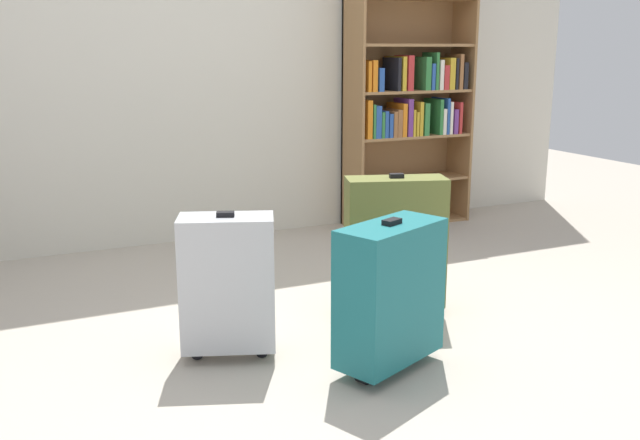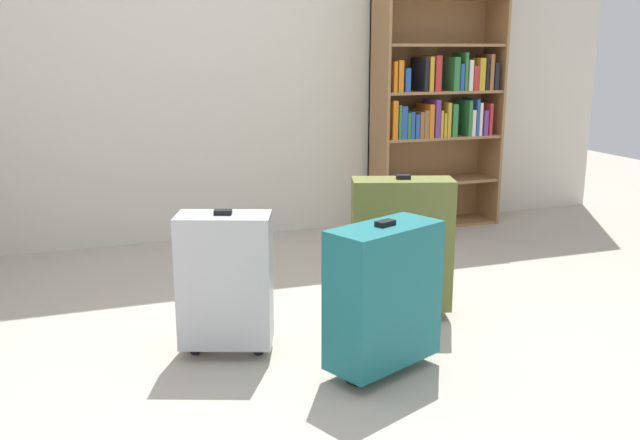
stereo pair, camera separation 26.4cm
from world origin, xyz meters
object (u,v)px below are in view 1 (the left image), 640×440
bookshelf (407,77)px  suitcase_teal (390,293)px  suitcase_olive (395,242)px  suitcase_silver (228,283)px

bookshelf → suitcase_teal: 2.62m
bookshelf → suitcase_teal: bearing=-122.7°
suitcase_teal → suitcase_olive: 0.62m
suitcase_teal → suitcase_silver: suitcase_silver is taller
bookshelf → suitcase_teal: bookshelf is taller
suitcase_silver → suitcase_olive: (0.88, 0.14, 0.03)m
suitcase_teal → suitcase_olive: size_ratio=0.90×
suitcase_olive → suitcase_teal: bearing=-122.3°
suitcase_teal → suitcase_olive: bearing=57.7°
bookshelf → suitcase_olive: size_ratio=2.75×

